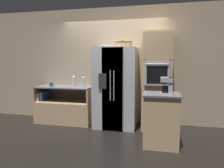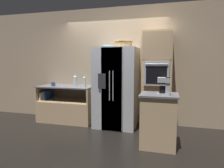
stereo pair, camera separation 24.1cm
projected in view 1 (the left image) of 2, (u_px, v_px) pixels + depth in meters
name	position (u px, v px, depth m)	size (l,w,h in m)	color
ground_plane	(109.00, 126.00, 4.65)	(20.00, 20.00, 0.00)	black
wall_back	(114.00, 66.00, 4.95)	(12.00, 0.06, 2.80)	tan
counter_left	(65.00, 109.00, 4.97)	(1.39, 0.66, 0.89)	tan
refrigerator	(116.00, 88.00, 4.57)	(0.94, 0.79, 1.81)	silver
wall_oven	(157.00, 81.00, 4.41)	(0.62, 0.71, 2.13)	tan
island_counter	(161.00, 120.00, 3.54)	(0.65, 0.57, 0.94)	tan
wicker_basket	(124.00, 44.00, 4.35)	(0.39, 0.39, 0.14)	tan
fruit_bowl	(107.00, 46.00, 4.60)	(0.32, 0.32, 0.07)	#668C99
bottle_tall	(74.00, 80.00, 4.99)	(0.08, 0.08, 0.31)	silver
bottle_short	(83.00, 81.00, 4.82)	(0.07, 0.07, 0.30)	silver
mug	(51.00, 84.00, 4.84)	(0.12, 0.09, 0.10)	#384C7A
coffee_maker	(168.00, 85.00, 3.39)	(0.20, 0.18, 0.29)	#B2B2B7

